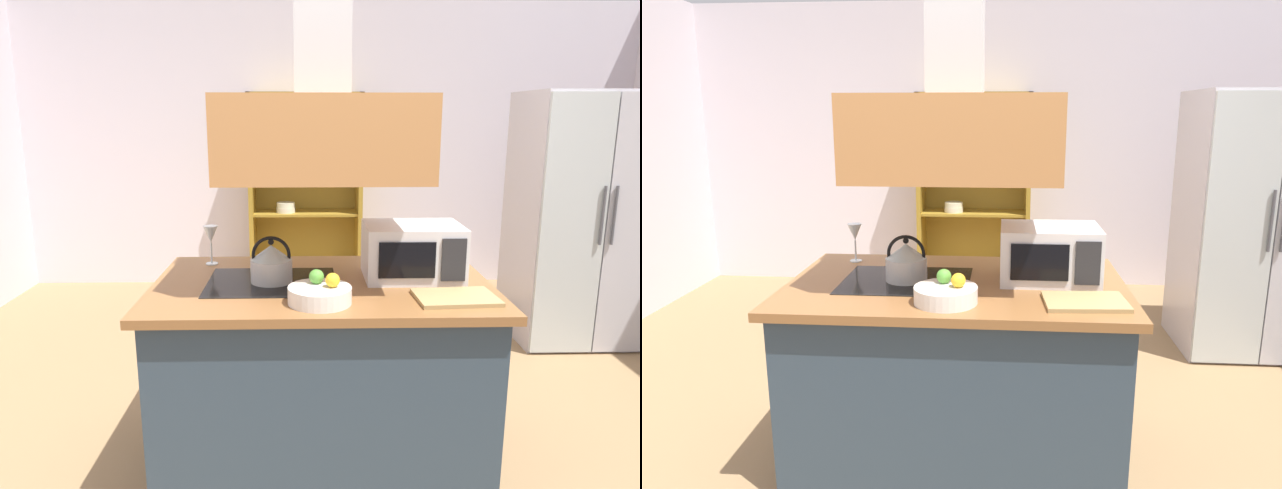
# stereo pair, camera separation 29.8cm
# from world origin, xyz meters

# --- Properties ---
(ground_plane) EXTENTS (7.80, 7.80, 0.00)m
(ground_plane) POSITION_xyz_m (0.00, 0.00, 0.00)
(ground_plane) COLOR olive
(wall_back) EXTENTS (6.00, 0.12, 2.70)m
(wall_back) POSITION_xyz_m (0.00, 3.00, 1.35)
(wall_back) COLOR silver
(wall_back) RESTS_ON ground
(kitchen_island) EXTENTS (1.58, 0.99, 0.90)m
(kitchen_island) POSITION_xyz_m (-0.15, -0.07, 0.45)
(kitchen_island) COLOR #2D3C4A
(kitchen_island) RESTS_ON ground
(range_hood) EXTENTS (0.90, 0.70, 1.31)m
(range_hood) POSITION_xyz_m (-0.15, -0.07, 1.70)
(range_hood) COLOR #B87A44
(refrigerator) EXTENTS (0.90, 0.77, 1.83)m
(refrigerator) POSITION_xyz_m (1.80, 1.44, 0.92)
(refrigerator) COLOR #BAB3BA
(refrigerator) RESTS_ON ground
(dish_cabinet) EXTENTS (1.06, 0.40, 1.87)m
(dish_cabinet) POSITION_xyz_m (-0.23, 2.78, 0.83)
(dish_cabinet) COLOR olive
(dish_cabinet) RESTS_ON ground
(kettle) EXTENTS (0.20, 0.20, 0.22)m
(kettle) POSITION_xyz_m (-0.39, -0.07, 0.99)
(kettle) COLOR beige
(kettle) RESTS_ON kitchen_island
(cutting_board) EXTENTS (0.35, 0.26, 0.02)m
(cutting_board) POSITION_xyz_m (0.41, -0.34, 0.91)
(cutting_board) COLOR #A38653
(cutting_board) RESTS_ON kitchen_island
(microwave) EXTENTS (0.46, 0.35, 0.26)m
(microwave) POSITION_xyz_m (0.28, -0.00, 1.03)
(microwave) COLOR silver
(microwave) RESTS_ON kitchen_island
(wine_glass_on_counter) EXTENTS (0.08, 0.08, 0.21)m
(wine_glass_on_counter) POSITION_xyz_m (-0.72, 0.27, 1.05)
(wine_glass_on_counter) COLOR silver
(wine_glass_on_counter) RESTS_ON kitchen_island
(fruit_bowl) EXTENTS (0.27, 0.27, 0.13)m
(fruit_bowl) POSITION_xyz_m (-0.17, -0.37, 0.94)
(fruit_bowl) COLOR silver
(fruit_bowl) RESTS_ON kitchen_island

